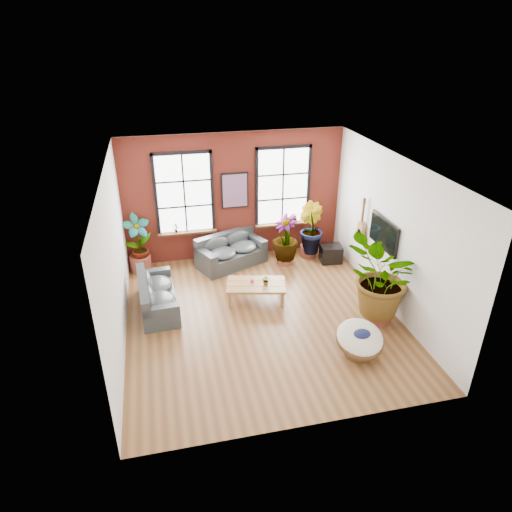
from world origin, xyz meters
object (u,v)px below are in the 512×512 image
at_px(papasan_chair, 360,340).
at_px(coffee_table, 256,286).
at_px(sofa_back, 230,251).
at_px(sofa_left, 156,296).

bearing_deg(papasan_chair, coffee_table, 122.27).
bearing_deg(papasan_chair, sofa_back, 112.53).
xyz_separation_m(sofa_back, papasan_chair, (1.82, -4.43, -0.01)).
height_order(sofa_back, coffee_table, sofa_back).
relative_size(coffee_table, papasan_chair, 1.56).
bearing_deg(coffee_table, sofa_back, 110.76).
bearing_deg(coffee_table, sofa_left, -170.96).
height_order(sofa_back, sofa_left, sofa_back).
height_order(coffee_table, papasan_chair, papasan_chair).
bearing_deg(coffee_table, papasan_chair, -45.18).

